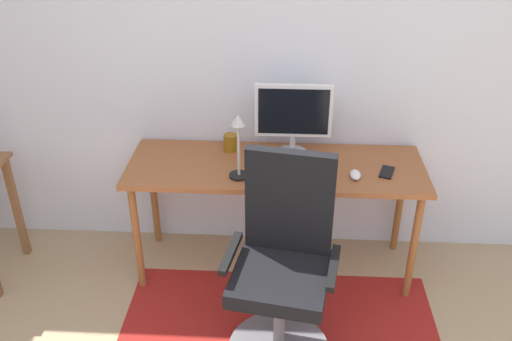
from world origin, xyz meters
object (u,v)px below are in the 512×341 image
at_px(desk, 275,176).
at_px(cell_phone, 387,172).
at_px(keyboard, 293,177).
at_px(office_chair, 282,280).
at_px(coffee_cup, 230,143).
at_px(monitor, 293,114).
at_px(computer_mouse, 355,175).
at_px(desk_lamp, 238,140).

relative_size(desk, cell_phone, 12.22).
distance_m(keyboard, office_chair, 0.59).
bearing_deg(keyboard, coffee_cup, 139.73).
distance_m(monitor, computer_mouse, 0.50).
xyz_separation_m(monitor, office_chair, (-0.04, -0.82, -0.53)).
relative_size(keyboard, coffee_cup, 4.15).
relative_size(computer_mouse, desk_lamp, 0.28).
relative_size(monitor, keyboard, 1.03).
relative_size(desk, desk_lamp, 4.57).
bearing_deg(desk, keyboard, -56.63).
xyz_separation_m(desk, monitor, (0.09, 0.15, 0.33)).
relative_size(desk_lamp, office_chair, 0.34).
bearing_deg(office_chair, cell_phone, 56.64).
height_order(keyboard, computer_mouse, computer_mouse).
bearing_deg(cell_phone, coffee_cup, -176.08).
bearing_deg(desk, cell_phone, -5.55).
height_order(cell_phone, desk_lamp, desk_lamp).
relative_size(keyboard, computer_mouse, 4.13).
height_order(computer_mouse, coffee_cup, coffee_cup).
distance_m(monitor, office_chair, 0.98).
bearing_deg(desk_lamp, cell_phone, 6.02).
xyz_separation_m(coffee_cup, desk_lamp, (0.08, -0.32, 0.18)).
relative_size(keyboard, office_chair, 0.39).
distance_m(keyboard, cell_phone, 0.53).
xyz_separation_m(monitor, coffee_cup, (-0.37, 0.02, -0.20)).
bearing_deg(computer_mouse, desk_lamp, -177.54).
bearing_deg(desk, desk_lamp, -143.57).
xyz_separation_m(desk_lamp, office_chair, (0.26, -0.52, -0.51)).
distance_m(keyboard, coffee_cup, 0.50).
xyz_separation_m(computer_mouse, coffee_cup, (-0.72, 0.29, 0.03)).
height_order(coffee_cup, cell_phone, coffee_cup).
distance_m(computer_mouse, office_chair, 0.74).
bearing_deg(keyboard, office_chair, -95.10).
bearing_deg(desk, computer_mouse, -15.19).
xyz_separation_m(computer_mouse, cell_phone, (0.18, 0.06, -0.01)).
xyz_separation_m(keyboard, desk_lamp, (-0.30, 0.01, 0.22)).
bearing_deg(cell_phone, office_chair, -114.96).
height_order(keyboard, desk_lamp, desk_lamp).
bearing_deg(monitor, keyboard, -88.55).
relative_size(computer_mouse, coffee_cup, 1.00).
bearing_deg(office_chair, keyboard, 94.61).
bearing_deg(office_chair, monitor, 97.01).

